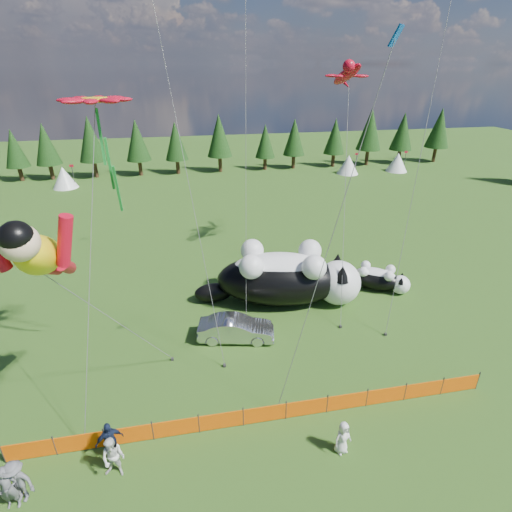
# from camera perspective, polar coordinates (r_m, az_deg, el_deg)

# --- Properties ---
(ground) EXTENTS (160.00, 160.00, 0.00)m
(ground) POSITION_cam_1_polar(r_m,az_deg,el_deg) (22.07, -0.46, -16.89)
(ground) COLOR #0D3309
(ground) RESTS_ON ground
(safety_fence) EXTENTS (22.06, 0.06, 1.10)m
(safety_fence) POSITION_cam_1_polar(r_m,az_deg,el_deg) (19.63, 1.26, -21.63)
(safety_fence) COLOR #262626
(safety_fence) RESTS_ON ground
(tree_line) EXTENTS (90.00, 4.00, 8.00)m
(tree_line) POSITION_cam_1_polar(r_m,az_deg,el_deg) (62.02, -8.40, 15.30)
(tree_line) COLOR black
(tree_line) RESTS_ON ground
(festival_tents) EXTENTS (50.00, 3.20, 2.80)m
(festival_tents) POSITION_cam_1_polar(r_m,az_deg,el_deg) (59.25, 2.99, 12.48)
(festival_tents) COLOR white
(festival_tents) RESTS_ON ground
(cat_large) EXTENTS (11.32, 5.65, 4.12)m
(cat_large) POSITION_cam_1_polar(r_m,az_deg,el_deg) (27.13, 4.47, -2.95)
(cat_large) COLOR black
(cat_large) RESTS_ON ground
(cat_small) EXTENTS (4.53, 3.55, 1.83)m
(cat_small) POSITION_cam_1_polar(r_m,az_deg,el_deg) (30.42, 17.10, -3.08)
(cat_small) COLOR black
(cat_small) RESTS_ON ground
(car) EXTENTS (4.73, 2.45, 1.48)m
(car) POSITION_cam_1_polar(r_m,az_deg,el_deg) (24.13, -2.87, -10.35)
(car) COLOR silver
(car) RESTS_ON ground
(spectator_a) EXTENTS (0.73, 0.49, 1.97)m
(spectator_a) POSITION_cam_1_polar(r_m,az_deg,el_deg) (19.12, -31.90, -26.35)
(spectator_a) COLOR #5B5B60
(spectator_a) RESTS_ON ground
(spectator_b) EXTENTS (1.05, 0.77, 1.94)m
(spectator_b) POSITION_cam_1_polar(r_m,az_deg,el_deg) (18.47, -19.71, -25.50)
(spectator_b) COLOR silver
(spectator_b) RESTS_ON ground
(spectator_c) EXTENTS (1.27, 0.97, 1.94)m
(spectator_c) POSITION_cam_1_polar(r_m,az_deg,el_deg) (19.03, -20.18, -23.60)
(spectator_c) COLOR #141D38
(spectator_c) RESTS_ON ground
(spectator_d) EXTENTS (1.41, 0.99, 1.97)m
(spectator_d) POSITION_cam_1_polar(r_m,az_deg,el_deg) (19.14, -30.99, -25.97)
(spectator_d) COLOR #5B5B60
(spectator_d) RESTS_ON ground
(spectator_e) EXTENTS (0.89, 0.70, 1.61)m
(spectator_e) POSITION_cam_1_polar(r_m,az_deg,el_deg) (18.75, 12.28, -24.01)
(spectator_e) COLOR silver
(spectator_e) RESTS_ON ground
(superhero_kite) EXTENTS (6.70, 6.70, 11.70)m
(superhero_kite) POSITION_cam_1_polar(r_m,az_deg,el_deg) (16.47, -28.60, 0.11)
(superhero_kite) COLOR yellow
(superhero_kite) RESTS_ON ground
(gecko_kite) EXTENTS (4.79, 13.13, 17.72)m
(gecko_kite) POSITION_cam_1_polar(r_m,az_deg,el_deg) (31.92, 12.85, 23.94)
(gecko_kite) COLOR #B8091E
(gecko_kite) RESTS_ON ground
(flower_kite) EXTENTS (3.88, 6.14, 14.35)m
(flower_kite) POSITION_cam_1_polar(r_m,az_deg,el_deg) (17.71, -21.97, 19.42)
(flower_kite) COLOR #B8091E
(flower_kite) RESTS_ON ground
(diamond_kite_c) EXTENTS (4.32, 1.02, 16.60)m
(diamond_kite_c) POSITION_cam_1_polar(r_m,az_deg,el_deg) (15.69, 18.18, 24.48)
(diamond_kite_c) COLOR #0B4EAC
(diamond_kite_c) RESTS_ON ground
(diamond_kite_d) EXTENTS (1.81, 7.06, 20.16)m
(diamond_kite_d) POSITION_cam_1_polar(r_m,az_deg,el_deg) (27.68, -1.50, 31.51)
(diamond_kite_d) COLOR #0B8D87
(diamond_kite_d) RESTS_ON ground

